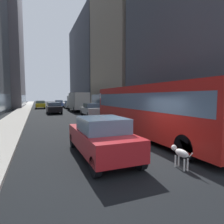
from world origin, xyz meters
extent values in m
plane|color=black|center=(0.00, 35.00, 0.00)|extent=(120.00, 120.00, 0.00)
cube|color=#ADA89E|center=(-5.70, 35.00, 0.07)|extent=(2.40, 110.00, 0.15)
cube|color=gray|center=(5.70, 35.00, 0.07)|extent=(2.40, 110.00, 0.15)
cube|color=slate|center=(-7.86, 22.10, 1.60)|extent=(0.08, 19.53, 2.40)
cube|color=slate|center=(-6.35, 44.33, 1.60)|extent=(0.08, 16.62, 2.40)
cube|color=slate|center=(6.06, 4.55, 1.60)|extent=(0.08, 15.39, 2.40)
cube|color=#A0937F|center=(11.90, 21.80, 15.41)|extent=(11.18, 14.41, 30.82)
cube|color=slate|center=(6.33, 21.80, 1.60)|extent=(0.08, 12.97, 2.40)
cube|color=#4C515B|center=(11.90, 40.96, 10.69)|extent=(11.19, 22.75, 21.38)
cube|color=slate|center=(6.32, 40.96, 1.60)|extent=(0.08, 20.47, 2.40)
cube|color=red|center=(2.80, 3.09, 1.67)|extent=(2.55, 11.50, 2.75)
cube|color=slate|center=(2.80, 3.09, 2.17)|extent=(2.57, 11.04, 0.90)
cube|color=black|center=(2.80, 8.79, 0.55)|extent=(2.55, 0.16, 0.44)
cylinder|color=black|center=(1.67, 6.64, 0.50)|extent=(0.30, 1.00, 1.00)
cylinder|color=black|center=(3.92, 6.64, 0.50)|extent=(0.30, 1.00, 1.00)
cylinder|color=black|center=(1.67, -1.06, 0.50)|extent=(0.30, 1.00, 1.00)
cube|color=silver|center=(1.34, 8.24, 2.50)|extent=(0.08, 0.24, 0.40)
cube|color=#B7BABF|center=(2.80, 32.32, 0.70)|extent=(1.95, 3.92, 0.75)
cube|color=slate|center=(2.80, 32.13, 1.35)|extent=(1.79, 1.76, 0.55)
cylinder|color=black|center=(1.94, 33.87, 0.32)|extent=(0.22, 0.64, 0.64)
cylinder|color=black|center=(3.66, 33.87, 0.32)|extent=(0.22, 0.64, 0.64)
cylinder|color=black|center=(1.94, 30.78, 0.32)|extent=(0.22, 0.64, 0.64)
cylinder|color=black|center=(3.66, 30.78, 0.32)|extent=(0.22, 0.64, 0.64)
cube|color=black|center=(-1.20, 21.81, 0.70)|extent=(1.91, 4.63, 0.75)
cube|color=slate|center=(-1.20, 21.58, 1.35)|extent=(1.75, 2.08, 0.55)
cylinder|color=black|center=(-2.04, 23.71, 0.32)|extent=(0.22, 0.64, 0.64)
cylinder|color=black|center=(-0.36, 23.71, 0.32)|extent=(0.22, 0.64, 0.64)
cylinder|color=black|center=(-2.04, 19.91, 0.32)|extent=(0.22, 0.64, 0.64)
cylinder|color=black|center=(-0.36, 19.91, 0.32)|extent=(0.22, 0.64, 0.64)
cube|color=red|center=(-1.20, 0.58, 0.70)|extent=(1.78, 4.46, 0.75)
cube|color=slate|center=(-1.20, 0.36, 1.35)|extent=(1.64, 2.00, 0.55)
cylinder|color=black|center=(-1.98, 2.39, 0.32)|extent=(0.22, 0.64, 0.64)
cylinder|color=black|center=(-0.42, 2.39, 0.32)|extent=(0.22, 0.64, 0.64)
cylinder|color=black|center=(-1.98, -1.23, 0.32)|extent=(0.22, 0.64, 0.64)
cylinder|color=black|center=(-0.42, -1.23, 0.32)|extent=(0.22, 0.64, 0.64)
cube|color=yellow|center=(-2.80, 34.58, 0.70)|extent=(1.83, 4.15, 0.75)
cube|color=slate|center=(-2.80, 34.37, 1.35)|extent=(1.68, 1.87, 0.55)
cylinder|color=black|center=(-3.60, 36.24, 0.32)|extent=(0.22, 0.64, 0.64)
cylinder|color=black|center=(-2.00, 36.24, 0.32)|extent=(0.22, 0.64, 0.64)
cylinder|color=black|center=(-3.60, 32.92, 0.32)|extent=(0.22, 0.64, 0.64)
cylinder|color=black|center=(-2.00, 32.92, 0.32)|extent=(0.22, 0.64, 0.64)
cube|color=#4C6BB7|center=(1.20, 37.88, 0.70)|extent=(1.72, 4.15, 0.75)
cube|color=slate|center=(1.20, 37.67, 1.35)|extent=(1.58, 1.87, 0.55)
cylinder|color=black|center=(0.45, 39.53, 0.32)|extent=(0.22, 0.64, 0.64)
cylinder|color=black|center=(1.95, 39.53, 0.32)|extent=(0.22, 0.64, 0.64)
cylinder|color=black|center=(0.45, 36.22, 0.32)|extent=(0.22, 0.64, 0.64)
cylinder|color=black|center=(1.95, 36.22, 0.32)|extent=(0.22, 0.64, 0.64)
cube|color=silver|center=(2.80, 16.04, 0.70)|extent=(1.87, 4.15, 0.75)
cube|color=slate|center=(2.80, 15.83, 1.35)|extent=(1.72, 1.87, 0.55)
cylinder|color=black|center=(1.97, 17.70, 0.32)|extent=(0.22, 0.64, 0.64)
cylinder|color=black|center=(3.63, 17.70, 0.32)|extent=(0.22, 0.64, 0.64)
cylinder|color=black|center=(1.97, 14.38, 0.32)|extent=(0.22, 0.64, 0.64)
cylinder|color=black|center=(3.63, 14.38, 0.32)|extent=(0.22, 0.64, 0.64)
cube|color=silver|center=(2.80, 27.28, 1.50)|extent=(2.30, 2.00, 2.10)
cube|color=silver|center=(2.80, 23.53, 1.75)|extent=(2.30, 5.50, 2.60)
cylinder|color=black|center=(1.79, 27.28, 0.45)|extent=(0.28, 0.90, 0.90)
cylinder|color=black|center=(3.81, 27.28, 0.45)|extent=(0.28, 0.90, 0.90)
cylinder|color=black|center=(1.79, 21.78, 0.45)|extent=(0.28, 0.90, 0.90)
cylinder|color=black|center=(3.81, 21.78, 0.45)|extent=(0.28, 0.90, 0.90)
ellipsoid|color=white|center=(0.92, -1.67, 0.53)|extent=(0.22, 0.60, 0.26)
sphere|color=white|center=(0.92, -1.29, 0.62)|extent=(0.20, 0.20, 0.20)
sphere|color=black|center=(0.86, -1.27, 0.64)|extent=(0.07, 0.07, 0.07)
sphere|color=black|center=(0.98, -1.27, 0.64)|extent=(0.07, 0.07, 0.07)
cylinder|color=white|center=(0.92, -2.07, 0.58)|extent=(0.03, 0.16, 0.19)
cylinder|color=white|center=(0.85, -1.46, 0.20)|extent=(0.06, 0.06, 0.40)
cylinder|color=white|center=(0.99, -1.46, 0.20)|extent=(0.06, 0.06, 0.40)
cylinder|color=white|center=(0.85, -1.88, 0.20)|extent=(0.06, 0.06, 0.40)
cylinder|color=white|center=(0.99, -1.88, 0.20)|extent=(0.06, 0.06, 0.40)
sphere|color=black|center=(0.97, -1.57, 0.57)|extent=(0.04, 0.04, 0.04)
sphere|color=black|center=(0.86, -1.75, 0.55)|extent=(0.04, 0.04, 0.04)
sphere|color=black|center=(0.94, -1.85, 0.59)|extent=(0.04, 0.04, 0.04)
cylinder|color=#1E1E2D|center=(5.48, 6.46, 0.57)|extent=(0.28, 0.28, 0.85)
cylinder|color=#33598C|center=(5.48, 6.46, 1.31)|extent=(0.34, 0.34, 0.62)
sphere|color=tan|center=(5.48, 6.46, 1.73)|extent=(0.22, 0.22, 0.22)
cube|color=#59331E|center=(5.70, 6.46, 1.05)|extent=(0.12, 0.24, 0.20)
cylinder|color=#1E1E2D|center=(5.60, 2.87, 0.57)|extent=(0.28, 0.28, 0.85)
cylinder|color=#B2A58C|center=(5.60, 2.87, 1.31)|extent=(0.34, 0.34, 0.62)
sphere|color=tan|center=(5.60, 2.87, 1.73)|extent=(0.22, 0.22, 0.22)
camera|label=1|loc=(-3.58, -6.49, 2.43)|focal=30.02mm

